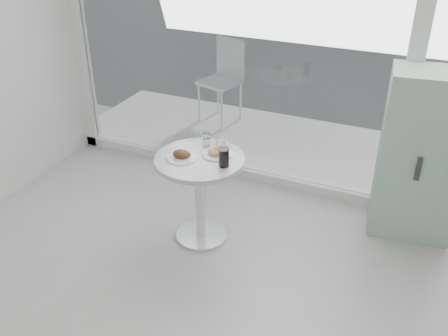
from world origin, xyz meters
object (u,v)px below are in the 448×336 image
at_px(water_tumbler_a, 206,140).
at_px(cola_glass, 224,158).
at_px(plate_fritter, 182,156).
at_px(mint_cabinet, 421,156).
at_px(patio_chair, 224,75).
at_px(plate_donut, 217,153).
at_px(water_tumbler_b, 220,144).
at_px(main_table, 200,182).

xyz_separation_m(water_tumbler_a, cola_glass, (0.28, -0.26, 0.02)).
height_order(plate_fritter, water_tumbler_a, water_tumbler_a).
bearing_deg(mint_cabinet, patio_chair, 141.82).
relative_size(plate_donut, water_tumbler_b, 2.05).
xyz_separation_m(water_tumbler_b, cola_glass, (0.14, -0.24, 0.02)).
relative_size(main_table, plate_fritter, 3.30).
relative_size(water_tumbler_a, cola_glass, 0.73).
xyz_separation_m(patio_chair, water_tumbler_b, (0.90, -2.09, 0.20)).
xyz_separation_m(mint_cabinet, patio_chair, (-2.40, 1.44, -0.10)).
bearing_deg(main_table, water_tumbler_a, 102.12).
xyz_separation_m(water_tumbler_a, water_tumbler_b, (0.14, -0.02, 0.00)).
bearing_deg(water_tumbler_b, cola_glass, -60.16).
xyz_separation_m(main_table, water_tumbler_b, (0.09, 0.19, 0.27)).
bearing_deg(plate_donut, water_tumbler_b, 98.18).
xyz_separation_m(patio_chair, cola_glass, (1.04, -2.33, 0.23)).
height_order(mint_cabinet, water_tumbler_b, mint_cabinet).
distance_m(main_table, patio_chair, 2.42).
bearing_deg(mint_cabinet, water_tumbler_a, -166.17).
height_order(plate_donut, water_tumbler_a, water_tumbler_a).
bearing_deg(water_tumbler_b, patio_chair, 113.24).
relative_size(patio_chair, cola_glass, 6.48).
xyz_separation_m(patio_chair, water_tumbler_a, (0.76, -2.07, 0.20)).
relative_size(plate_donut, water_tumbler_a, 2.14).
bearing_deg(cola_glass, plate_fritter, -176.59).
xyz_separation_m(mint_cabinet, plate_fritter, (-1.71, -0.92, 0.08)).
distance_m(water_tumbler_a, water_tumbler_b, 0.14).
height_order(main_table, plate_fritter, plate_fritter).
xyz_separation_m(mint_cabinet, water_tumbler_a, (-1.64, -0.63, 0.10)).
height_order(mint_cabinet, cola_glass, mint_cabinet).
xyz_separation_m(plate_fritter, plate_donut, (0.23, 0.17, -0.01)).
bearing_deg(plate_fritter, water_tumbler_a, 75.50).
relative_size(water_tumbler_b, cola_glass, 0.77).
bearing_deg(main_table, plate_fritter, -150.54).
xyz_separation_m(main_table, plate_fritter, (-0.12, -0.07, 0.25)).
relative_size(plate_fritter, cola_glass, 1.51).
relative_size(mint_cabinet, water_tumbler_b, 12.16).
bearing_deg(cola_glass, plate_donut, 130.31).
bearing_deg(water_tumbler_a, plate_fritter, -104.50).
bearing_deg(water_tumbler_a, cola_glass, -43.39).
bearing_deg(plate_fritter, main_table, 29.46).
height_order(mint_cabinet, plate_fritter, mint_cabinet).
distance_m(plate_donut, water_tumbler_b, 0.10).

